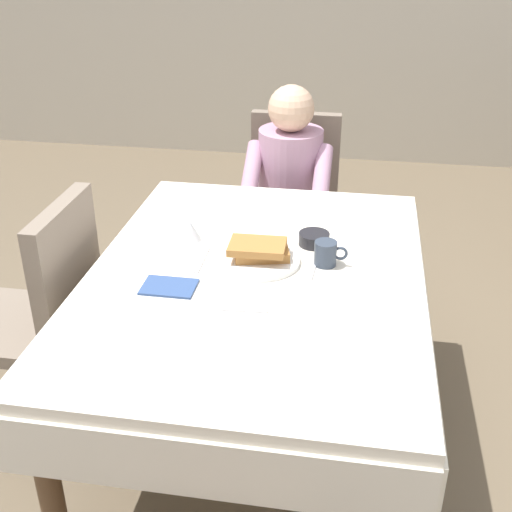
{
  "coord_description": "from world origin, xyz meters",
  "views": [
    {
      "loc": [
        0.32,
        -1.88,
        1.8
      ],
      "look_at": [
        -0.0,
        0.02,
        0.79
      ],
      "focal_mm": 46.35,
      "sensor_mm": 36.0,
      "label": 1
    }
  ],
  "objects_px": {
    "knife_right_of_plate": "(313,269)",
    "breakfast_stack": "(260,250)",
    "spoon_near_edge": "(243,310)",
    "chair_diner": "(292,197)",
    "dining_table_main": "(256,295)",
    "plate_breakfast": "(258,260)",
    "bowl_butter": "(314,239)",
    "cup_coffee": "(326,253)",
    "syrup_pitcher": "(190,230)",
    "diner_person": "(289,182)",
    "fork_left_of_plate": "(202,260)",
    "chair_left_side": "(46,306)"
  },
  "relations": [
    {
      "from": "chair_diner",
      "to": "knife_right_of_plate",
      "type": "xyz_separation_m",
      "value": [
        0.2,
        -1.12,
        0.21
      ]
    },
    {
      "from": "chair_diner",
      "to": "plate_breakfast",
      "type": "height_order",
      "value": "chair_diner"
    },
    {
      "from": "dining_table_main",
      "to": "bowl_butter",
      "type": "distance_m",
      "value": 0.31
    },
    {
      "from": "dining_table_main",
      "to": "breakfast_stack",
      "type": "distance_m",
      "value": 0.16
    },
    {
      "from": "syrup_pitcher",
      "to": "spoon_near_edge",
      "type": "bearing_deg",
      "value": -58.12
    },
    {
      "from": "knife_right_of_plate",
      "to": "breakfast_stack",
      "type": "bearing_deg",
      "value": 84.83
    },
    {
      "from": "spoon_near_edge",
      "to": "chair_diner",
      "type": "bearing_deg",
      "value": 87.31
    },
    {
      "from": "fork_left_of_plate",
      "to": "diner_person",
      "type": "bearing_deg",
      "value": -11.58
    },
    {
      "from": "chair_diner",
      "to": "bowl_butter",
      "type": "bearing_deg",
      "value": 101.05
    },
    {
      "from": "chair_left_side",
      "to": "syrup_pitcher",
      "type": "bearing_deg",
      "value": -67.89
    },
    {
      "from": "breakfast_stack",
      "to": "fork_left_of_plate",
      "type": "distance_m",
      "value": 0.2
    },
    {
      "from": "breakfast_stack",
      "to": "dining_table_main",
      "type": "bearing_deg",
      "value": -90.85
    },
    {
      "from": "bowl_butter",
      "to": "knife_right_of_plate",
      "type": "xyz_separation_m",
      "value": [
        0.01,
        -0.19,
        -0.02
      ]
    },
    {
      "from": "dining_table_main",
      "to": "knife_right_of_plate",
      "type": "distance_m",
      "value": 0.21
    },
    {
      "from": "chair_left_side",
      "to": "bowl_butter",
      "type": "distance_m",
      "value": 1.0
    },
    {
      "from": "cup_coffee",
      "to": "knife_right_of_plate",
      "type": "xyz_separation_m",
      "value": [
        -0.04,
        -0.04,
        -0.04
      ]
    },
    {
      "from": "dining_table_main",
      "to": "spoon_near_edge",
      "type": "relative_size",
      "value": 10.16
    },
    {
      "from": "chair_diner",
      "to": "bowl_butter",
      "type": "distance_m",
      "value": 0.98
    },
    {
      "from": "fork_left_of_plate",
      "to": "plate_breakfast",
      "type": "bearing_deg",
      "value": -84.76
    },
    {
      "from": "dining_table_main",
      "to": "bowl_butter",
      "type": "relative_size",
      "value": 13.85
    },
    {
      "from": "plate_breakfast",
      "to": "diner_person",
      "type": "bearing_deg",
      "value": 90.36
    },
    {
      "from": "dining_table_main",
      "to": "diner_person",
      "type": "bearing_deg",
      "value": 90.54
    },
    {
      "from": "knife_right_of_plate",
      "to": "syrup_pitcher",
      "type": "bearing_deg",
      "value": 74.69
    },
    {
      "from": "breakfast_stack",
      "to": "knife_right_of_plate",
      "type": "relative_size",
      "value": 1.05
    },
    {
      "from": "dining_table_main",
      "to": "chair_diner",
      "type": "bearing_deg",
      "value": 90.47
    },
    {
      "from": "dining_table_main",
      "to": "chair_diner",
      "type": "distance_m",
      "value": 1.18
    },
    {
      "from": "dining_table_main",
      "to": "syrup_pitcher",
      "type": "distance_m",
      "value": 0.36
    },
    {
      "from": "fork_left_of_plate",
      "to": "knife_right_of_plate",
      "type": "height_order",
      "value": "same"
    },
    {
      "from": "dining_table_main",
      "to": "diner_person",
      "type": "relative_size",
      "value": 1.36
    },
    {
      "from": "chair_diner",
      "to": "chair_left_side",
      "type": "distance_m",
      "value": 1.4
    },
    {
      "from": "breakfast_stack",
      "to": "chair_diner",
      "type": "bearing_deg",
      "value": 90.56
    },
    {
      "from": "chair_left_side",
      "to": "knife_right_of_plate",
      "type": "relative_size",
      "value": 4.65
    },
    {
      "from": "dining_table_main",
      "to": "bowl_butter",
      "type": "height_order",
      "value": "bowl_butter"
    },
    {
      "from": "breakfast_stack",
      "to": "spoon_near_edge",
      "type": "relative_size",
      "value": 1.41
    },
    {
      "from": "fork_left_of_plate",
      "to": "spoon_near_edge",
      "type": "bearing_deg",
      "value": -146.72
    },
    {
      "from": "knife_right_of_plate",
      "to": "cup_coffee",
      "type": "bearing_deg",
      "value": -39.55
    },
    {
      "from": "diner_person",
      "to": "cup_coffee",
      "type": "relative_size",
      "value": 9.91
    },
    {
      "from": "dining_table_main",
      "to": "knife_right_of_plate",
      "type": "height_order",
      "value": "knife_right_of_plate"
    },
    {
      "from": "fork_left_of_plate",
      "to": "knife_right_of_plate",
      "type": "relative_size",
      "value": 0.9
    },
    {
      "from": "cup_coffee",
      "to": "spoon_near_edge",
      "type": "bearing_deg",
      "value": -123.6
    },
    {
      "from": "chair_diner",
      "to": "knife_right_of_plate",
      "type": "bearing_deg",
      "value": 99.93
    },
    {
      "from": "chair_diner",
      "to": "syrup_pitcher",
      "type": "height_order",
      "value": "chair_diner"
    },
    {
      "from": "plate_breakfast",
      "to": "fork_left_of_plate",
      "type": "xyz_separation_m",
      "value": [
        -0.19,
        -0.02,
        -0.01
      ]
    },
    {
      "from": "dining_table_main",
      "to": "plate_breakfast",
      "type": "bearing_deg",
      "value": 92.93
    },
    {
      "from": "plate_breakfast",
      "to": "breakfast_stack",
      "type": "relative_size",
      "value": 1.33
    },
    {
      "from": "dining_table_main",
      "to": "spoon_near_edge",
      "type": "distance_m",
      "value": 0.26
    },
    {
      "from": "plate_breakfast",
      "to": "syrup_pitcher",
      "type": "bearing_deg",
      "value": 153.84
    },
    {
      "from": "chair_diner",
      "to": "knife_right_of_plate",
      "type": "relative_size",
      "value": 4.65
    },
    {
      "from": "fork_left_of_plate",
      "to": "breakfast_stack",
      "type": "bearing_deg",
      "value": -82.97
    },
    {
      "from": "chair_diner",
      "to": "syrup_pitcher",
      "type": "relative_size",
      "value": 11.62
    }
  ]
}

